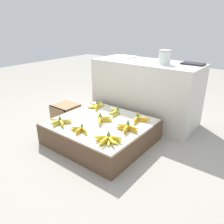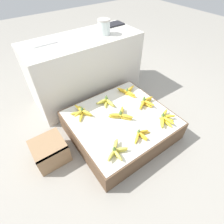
% 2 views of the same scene
% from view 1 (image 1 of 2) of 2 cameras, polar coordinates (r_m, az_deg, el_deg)
% --- Properties ---
extents(ground_plane, '(10.00, 10.00, 0.00)m').
position_cam_1_polar(ground_plane, '(2.44, -2.78, -7.51)').
color(ground_plane, gray).
extents(display_platform, '(1.00, 0.92, 0.23)m').
position_cam_1_polar(display_platform, '(2.39, -2.84, -5.08)').
color(display_platform, brown).
rests_on(display_platform, ground_plane).
extents(back_vendor_table, '(1.34, 0.56, 0.77)m').
position_cam_1_polar(back_vendor_table, '(2.87, 8.63, 5.34)').
color(back_vendor_table, beige).
rests_on(back_vendor_table, ground_plane).
extents(wooden_crate, '(0.29, 0.29, 0.21)m').
position_cam_1_polar(wooden_crate, '(2.96, -12.04, -0.11)').
color(wooden_crate, '#997551').
rests_on(wooden_crate, ground_plane).
extents(banana_bunch_front_left, '(0.23, 0.22, 0.10)m').
position_cam_1_polar(banana_bunch_front_left, '(2.32, -13.41, -2.49)').
color(banana_bunch_front_left, '#DBCC4C').
rests_on(banana_bunch_front_left, display_platform).
extents(banana_bunch_front_midleft, '(0.22, 0.13, 0.09)m').
position_cam_1_polar(banana_bunch_front_midleft, '(2.13, -8.36, -4.53)').
color(banana_bunch_front_midleft, gold).
rests_on(banana_bunch_front_midleft, display_platform).
extents(banana_bunch_front_midright, '(0.23, 0.20, 0.11)m').
position_cam_1_polar(banana_bunch_front_midright, '(1.93, -1.01, -7.16)').
color(banana_bunch_front_midright, yellow).
rests_on(banana_bunch_front_midright, display_platform).
extents(banana_bunch_middle_midleft, '(0.22, 0.22, 0.11)m').
position_cam_1_polar(banana_bunch_middle_midleft, '(2.32, -2.80, -1.75)').
color(banana_bunch_middle_midleft, gold).
rests_on(banana_bunch_middle_midleft, display_platform).
extents(banana_bunch_middle_midright, '(0.24, 0.17, 0.11)m').
position_cam_1_polar(banana_bunch_middle_midright, '(2.13, 4.01, -4.04)').
color(banana_bunch_middle_midright, gold).
rests_on(banana_bunch_middle_midright, display_platform).
extents(banana_bunch_back_left, '(0.20, 0.24, 0.11)m').
position_cam_1_polar(banana_bunch_back_left, '(2.69, -4.04, 1.70)').
color(banana_bunch_back_left, gold).
rests_on(banana_bunch_back_left, display_platform).
extents(banana_bunch_back_midleft, '(0.16, 0.19, 0.11)m').
position_cam_1_polar(banana_bunch_back_midleft, '(2.51, 0.79, 0.10)').
color(banana_bunch_back_midleft, gold).
rests_on(banana_bunch_back_midleft, display_platform).
extents(banana_bunch_back_midright, '(0.21, 0.26, 0.10)m').
position_cam_1_polar(banana_bunch_back_midright, '(2.36, 7.01, -1.60)').
color(banana_bunch_back_midright, gold).
rests_on(banana_bunch_back_midright, display_platform).
extents(glass_jar, '(0.14, 0.14, 0.16)m').
position_cam_1_polar(glass_jar, '(2.61, 13.59, 13.76)').
color(glass_jar, silver).
rests_on(glass_jar, back_vendor_table).
extents(foam_tray_white, '(0.25, 0.19, 0.02)m').
position_cam_1_polar(foam_tray_white, '(3.09, 3.70, 14.26)').
color(foam_tray_white, white).
rests_on(foam_tray_white, back_vendor_table).
extents(foam_tray_dark, '(0.25, 0.15, 0.02)m').
position_cam_1_polar(foam_tray_dark, '(2.70, 20.43, 11.73)').
color(foam_tray_dark, '#232328').
rests_on(foam_tray_dark, back_vendor_table).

